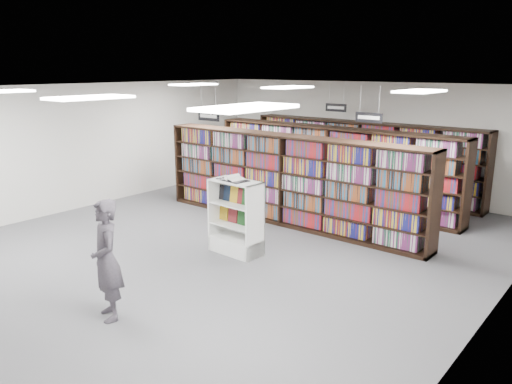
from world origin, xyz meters
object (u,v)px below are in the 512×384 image
Objects in this scene: endcap_display at (237,228)px; bookshelf_row_near at (287,180)px; open_book at (233,179)px; shopper at (106,260)px.

bookshelf_row_near is at bearing 101.69° from endcap_display.
open_book is at bearing -82.38° from bookshelf_row_near.
bookshelf_row_near reaches higher than endcap_display.
open_book is (-0.07, -0.04, 1.01)m from endcap_display.
endcap_display is 2.23× the size of open_book.
open_book is at bearing -144.40° from endcap_display.
bookshelf_row_near is 2.26m from endcap_display.
shopper reaches higher than open_book.
endcap_display is (0.36, -2.17, -0.55)m from bookshelf_row_near.
endcap_display is at bearing -80.48° from bookshelf_row_near.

